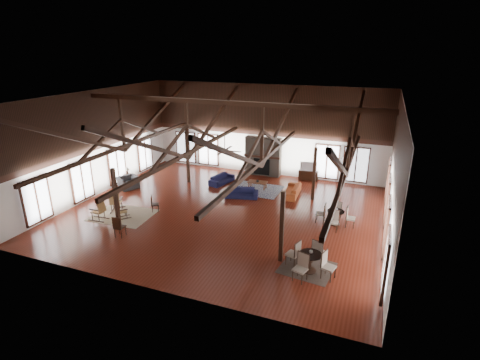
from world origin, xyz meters
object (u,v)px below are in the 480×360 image
at_px(sofa_navy_front, 242,193).
at_px(coffee_table, 258,182).
at_px(sofa_orange, 292,190).
at_px(sofa_navy_left, 222,179).
at_px(tv_console, 308,175).
at_px(armchair, 128,182).
at_px(cafe_table_near, 310,259).
at_px(cafe_table_far, 335,215).

height_order(sofa_navy_front, coffee_table, sofa_navy_front).
distance_m(sofa_orange, coffee_table, 2.25).
relative_size(sofa_navy_left, tv_console, 1.51).
distance_m(sofa_orange, armchair, 10.00).
relative_size(coffee_table, tv_console, 0.97).
relative_size(sofa_navy_left, cafe_table_near, 0.89).
bearing_deg(coffee_table, cafe_table_near, -61.89).
distance_m(sofa_navy_front, sofa_navy_left, 2.69).
bearing_deg(cafe_table_far, tv_console, 112.51).
bearing_deg(sofa_navy_front, cafe_table_far, -30.34).
xyz_separation_m(sofa_navy_front, tv_console, (3.01, 4.45, 0.03)).
xyz_separation_m(sofa_orange, cafe_table_far, (2.90, -3.01, 0.19)).
relative_size(cafe_table_near, cafe_table_far, 1.11).
xyz_separation_m(sofa_navy_left, cafe_table_near, (7.18, -7.91, 0.26)).
height_order(armchair, tv_console, armchair).
relative_size(sofa_navy_front, armchair, 1.67).
height_order(sofa_navy_left, armchair, armchair).
relative_size(sofa_navy_left, coffee_table, 1.55).
bearing_deg(cafe_table_near, sofa_navy_left, 132.22).
bearing_deg(cafe_table_near, sofa_orange, 108.57).
relative_size(sofa_orange, coffee_table, 1.72).
relative_size(cafe_table_near, tv_console, 1.69).
height_order(sofa_navy_front, armchair, armchair).
bearing_deg(cafe_table_far, sofa_orange, 133.96).
height_order(coffee_table, tv_console, tv_console).
relative_size(armchair, cafe_table_near, 0.54).
distance_m(coffee_table, tv_console, 3.79).
relative_size(coffee_table, cafe_table_far, 0.63).
xyz_separation_m(sofa_navy_left, tv_console, (5.04, 2.67, 0.04)).
relative_size(armchair, tv_console, 0.92).
height_order(sofa_navy_front, sofa_navy_left, sofa_navy_front).
distance_m(cafe_table_near, cafe_table_far, 4.53).
bearing_deg(sofa_navy_left, coffee_table, -77.21).
bearing_deg(sofa_navy_front, sofa_orange, 13.82).
bearing_deg(sofa_orange, sofa_navy_left, -97.11).
bearing_deg(sofa_navy_front, sofa_navy_left, 124.72).
relative_size(sofa_navy_front, sofa_navy_left, 1.02).
distance_m(armchair, cafe_table_near, 13.22).
xyz_separation_m(sofa_navy_front, cafe_table_near, (5.16, -6.14, 0.26)).
bearing_deg(cafe_table_near, tv_console, 101.44).
xyz_separation_m(cafe_table_far, tv_console, (-2.51, 6.07, -0.19)).
distance_m(sofa_orange, cafe_table_near, 7.94).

